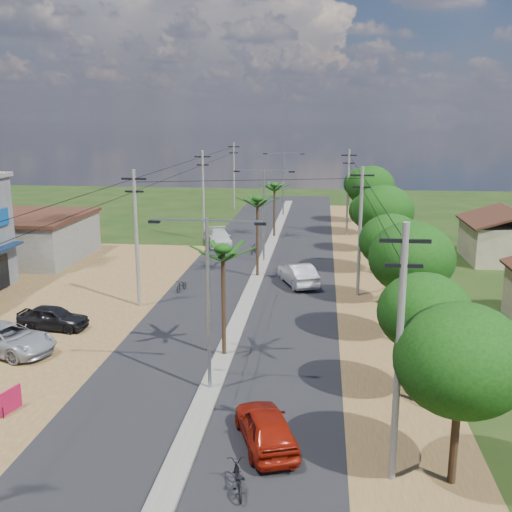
{
  "coord_description": "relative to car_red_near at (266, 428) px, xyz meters",
  "views": [
    {
      "loc": [
        4.88,
        -24.8,
        12.18
      ],
      "look_at": [
        0.49,
        14.55,
        3.0
      ],
      "focal_mm": 42.0,
      "sensor_mm": 36.0,
      "label": 1
    }
  ],
  "objects": [
    {
      "name": "ground",
      "position": [
        -2.97,
        4.34,
        -0.75
      ],
      "size": [
        160.0,
        160.0,
        0.0
      ],
      "primitive_type": "plane",
      "color": "black",
      "rests_on": "ground"
    },
    {
      "name": "road",
      "position": [
        -2.97,
        19.34,
        -0.73
      ],
      "size": [
        12.0,
        110.0,
        0.04
      ],
      "primitive_type": "cube",
      "color": "black",
      "rests_on": "ground"
    },
    {
      "name": "median",
      "position": [
        -2.97,
        22.34,
        -0.66
      ],
      "size": [
        1.0,
        90.0,
        0.18
      ],
      "primitive_type": "cube",
      "color": "#605E56",
      "rests_on": "ground"
    },
    {
      "name": "dirt_shoulder_east",
      "position": [
        5.53,
        19.34,
        -0.74
      ],
      "size": [
        5.0,
        90.0,
        0.03
      ],
      "primitive_type": "cube",
      "color": "brown",
      "rests_on": "ground"
    },
    {
      "name": "low_shed",
      "position": [
        -23.97,
        28.34,
        1.21
      ],
      "size": [
        10.4,
        10.4,
        3.95
      ],
      "color": "#605E56",
      "rests_on": "ground"
    },
    {
      "name": "house_east_far",
      "position": [
        18.03,
        32.34,
        1.64
      ],
      "size": [
        7.6,
        7.5,
        4.6
      ],
      "color": "gray",
      "rests_on": "ground"
    },
    {
      "name": "tree_east_a",
      "position": [
        6.53,
        -1.66,
        3.73
      ],
      "size": [
        4.4,
        4.4,
        6.37
      ],
      "color": "black",
      "rests_on": "ground"
    },
    {
      "name": "tree_east_b",
      "position": [
        6.33,
        4.34,
        3.36
      ],
      "size": [
        4.0,
        4.0,
        5.83
      ],
      "color": "black",
      "rests_on": "ground"
    },
    {
      "name": "tree_east_c",
      "position": [
        6.73,
        11.34,
        4.11
      ],
      "size": [
        4.6,
        4.6,
        6.83
      ],
      "color": "black",
      "rests_on": "ground"
    },
    {
      "name": "tree_east_d",
      "position": [
        6.43,
        18.34,
        3.58
      ],
      "size": [
        4.2,
        4.2,
        6.13
      ],
      "color": "black",
      "rests_on": "ground"
    },
    {
      "name": "tree_east_e",
      "position": [
        6.63,
        26.34,
        4.33
      ],
      "size": [
        4.8,
        4.8,
        7.14
      ],
      "color": "black",
      "rests_on": "ground"
    },
    {
      "name": "tree_east_f",
      "position": [
        6.23,
        34.34,
        3.13
      ],
      "size": [
        3.8,
        3.8,
        5.52
      ],
      "color": "black",
      "rests_on": "ground"
    },
    {
      "name": "tree_east_g",
      "position": [
        6.83,
        42.34,
        4.49
      ],
      "size": [
        5.0,
        5.0,
        7.38
      ],
      "color": "black",
      "rests_on": "ground"
    },
    {
      "name": "tree_east_h",
      "position": [
        6.53,
        50.34,
        3.88
      ],
      "size": [
        4.4,
        4.4,
        6.52
      ],
      "color": "black",
      "rests_on": "ground"
    },
    {
      "name": "palm_median_near",
      "position": [
        -2.97,
        8.34,
        4.78
      ],
      "size": [
        2.0,
        2.0,
        6.15
      ],
      "color": "black",
      "rests_on": "ground"
    },
    {
      "name": "palm_median_mid",
      "position": [
        -2.97,
        24.34,
        5.15
      ],
      "size": [
        2.0,
        2.0,
        6.55
      ],
      "color": "black",
      "rests_on": "ground"
    },
    {
      "name": "palm_median_far",
      "position": [
        -2.97,
        40.34,
        4.51
      ],
      "size": [
        2.0,
        2.0,
        5.85
      ],
      "color": "black",
      "rests_on": "ground"
    },
    {
      "name": "streetlight_near",
      "position": [
        -2.97,
        4.34,
        4.03
      ],
      "size": [
        5.1,
        0.18,
        8.0
      ],
      "color": "gray",
      "rests_on": "ground"
    },
    {
      "name": "streetlight_mid",
      "position": [
        -2.97,
        29.34,
        4.03
      ],
      "size": [
        5.1,
        0.18,
        8.0
      ],
      "color": "gray",
      "rests_on": "ground"
    },
    {
      "name": "streetlight_far",
      "position": [
        -2.97,
        54.34,
        4.03
      ],
      "size": [
        5.1,
        0.18,
        8.0
      ],
      "color": "gray",
      "rests_on": "ground"
    },
    {
      "name": "utility_pole_w_b",
      "position": [
        -9.97,
        16.34,
        4.0
      ],
      "size": [
        1.6,
        0.24,
        9.0
      ],
      "color": "#605E56",
      "rests_on": "ground"
    },
    {
      "name": "utility_pole_w_c",
      "position": [
        -9.97,
        38.34,
        4.0
      ],
      "size": [
        1.6,
        0.24,
        9.0
      ],
      "color": "#605E56",
      "rests_on": "ground"
    },
    {
      "name": "utility_pole_w_d",
      "position": [
        -9.97,
        59.34,
        4.0
      ],
      "size": [
        1.6,
        0.24,
        9.0
      ],
      "color": "#605E56",
      "rests_on": "ground"
    },
    {
      "name": "utility_pole_e_a",
      "position": [
        4.53,
        -1.66,
        4.0
      ],
      "size": [
        1.6,
        0.24,
        9.0
      ],
      "color": "#605E56",
      "rests_on": "ground"
    },
    {
      "name": "utility_pole_e_b",
      "position": [
        4.53,
        20.34,
        4.0
      ],
      "size": [
        1.6,
        0.24,
        9.0
      ],
      "color": "#605E56",
      "rests_on": "ground"
    },
    {
      "name": "utility_pole_e_c",
      "position": [
        4.53,
        42.34,
        4.0
      ],
      "size": [
        1.6,
        0.24,
        9.0
      ],
      "color": "#605E56",
      "rests_on": "ground"
    },
    {
      "name": "car_red_near",
      "position": [
        0.0,
        0.0,
        0.0
      ],
      "size": [
        3.11,
        4.77,
        1.51
      ],
      "primitive_type": "imported",
      "rotation": [
        0.0,
        0.0,
        3.47
      ],
      "color": "maroon",
      "rests_on": "ground"
    },
    {
      "name": "car_silver_mid",
      "position": [
        0.25,
        22.49,
        0.07
      ],
      "size": [
        3.4,
        5.31,
        1.65
      ],
      "primitive_type": "imported",
      "rotation": [
        0.0,
        0.0,
        3.5
      ],
      "color": "#989AA0",
      "rests_on": "ground"
    },
    {
      "name": "car_white_far",
      "position": [
        -7.97,
        35.83,
        -0.0
      ],
      "size": [
        3.4,
        5.55,
        1.5
      ],
      "primitive_type": "imported",
      "rotation": [
        0.0,
        0.0,
        0.27
      ],
      "color": "#B3B3AE",
      "rests_on": "ground"
    },
    {
      "name": "car_parked_silver",
      "position": [
        -14.48,
        7.65,
        0.01
      ],
      "size": [
        6.01,
        4.08,
        1.53
      ],
      "primitive_type": "imported",
      "rotation": [
        0.0,
        0.0,
        1.26
      ],
      "color": "#989AA0",
      "rests_on": "ground"
    },
    {
      "name": "car_parked_dark",
      "position": [
        -13.64,
        11.38,
        -0.05
      ],
      "size": [
        4.24,
        1.95,
        1.41
      ],
      "primitive_type": "imported",
      "rotation": [
        0.0,
        0.0,
        1.5
      ],
      "color": "black",
      "rests_on": "ground"
    },
    {
      "name": "moto_rider_east",
      "position": [
        -0.65,
        -2.99,
        -0.27
      ],
      "size": [
        1.07,
        1.95,
        0.97
      ],
      "primitive_type": "imported",
      "rotation": [
        0.0,
        0.0,
        3.39
      ],
      "color": "black",
      "rests_on": "ground"
    },
    {
      "name": "moto_rider_west_a",
      "position": [
        -7.97,
        20.0,
        -0.35
      ],
      "size": [
        0.86,
        1.63,
        0.82
      ],
      "primitive_type": "imported",
      "rotation": [
        0.0,
        0.0,
        -0.22
      ],
      "color": "black",
      "rests_on": "ground"
    },
    {
      "name": "moto_rider_west_b",
      "position": [
        -4.17,
        32.3,
        -0.28
      ],
      "size": [
        0.78,
        1.63,
        0.95
      ],
      "primitive_type": "imported",
      "rotation": [
        0.0,
        0.0,
        -0.22
      ],
      "color": "black",
      "rests_on": "ground"
    },
    {
      "name": "roadside_sign",
      "position": [
        -10.97,
        1.41,
        -0.23
      ],
      "size": [
        0.4,
        1.26,
        1.06
      ],
      "rotation": [
        0.0,
        0.0,
        -0.25
      ],
      "color": "maroon",
      "rests_on": "ground"
    }
  ]
}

